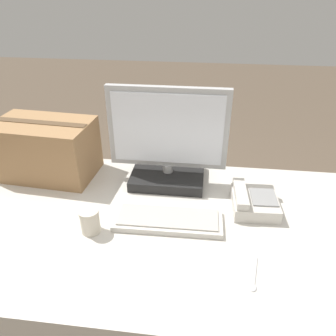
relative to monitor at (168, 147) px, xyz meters
The scene contains 7 objects.
office_desk 0.62m from the monitor, 85.98° to the right, with size 1.80×0.90×0.76m.
monitor is the anchor object (origin of this frame).
keyboard 0.33m from the monitor, 82.79° to the right, with size 0.41×0.16×0.03m.
desk_phone 0.42m from the monitor, 24.90° to the right, with size 0.18×0.20×0.08m.
paper_cup_left 0.46m from the monitor, 121.93° to the right, with size 0.07×0.07×0.09m.
spoon 0.64m from the monitor, 57.72° to the right, with size 0.04×0.14×0.00m.
cardboard_box 0.56m from the monitor, behind, with size 0.45×0.29×0.26m.
Camera 1 is at (0.13, -0.95, 1.56)m, focal length 35.00 mm.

